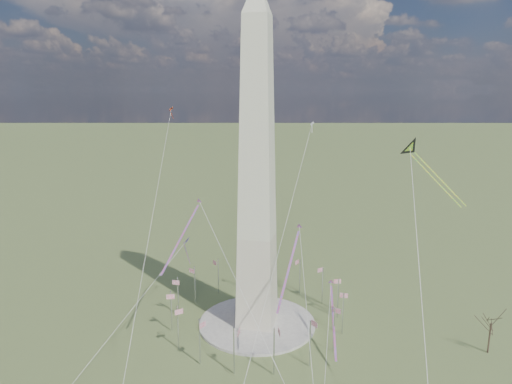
# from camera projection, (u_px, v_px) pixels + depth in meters

# --- Properties ---
(ground) EXTENTS (2000.00, 2000.00, 0.00)m
(ground) POSITION_uv_depth(u_px,v_px,m) (257.00, 324.00, 141.57)
(ground) COLOR #47592C
(ground) RESTS_ON ground
(plaza) EXTENTS (36.00, 36.00, 0.80)m
(plaza) POSITION_uv_depth(u_px,v_px,m) (257.00, 323.00, 141.48)
(plaza) COLOR #B6B2A6
(plaza) RESTS_ON ground
(washington_monument) EXTENTS (15.56, 15.56, 100.00)m
(washington_monument) POSITION_uv_depth(u_px,v_px,m) (257.00, 172.00, 131.06)
(washington_monument) COLOR #C1B5A1
(washington_monument) RESTS_ON plaza
(flagpole_ring) EXTENTS (54.40, 54.40, 13.00)m
(flagpole_ring) POSITION_uv_depth(u_px,v_px,m) (257.00, 302.00, 139.98)
(flagpole_ring) COLOR silver
(flagpole_ring) RESTS_ON ground
(tree_near) EXTENTS (7.60, 7.60, 13.31)m
(tree_near) POSITION_uv_depth(u_px,v_px,m) (491.00, 321.00, 124.15)
(tree_near) COLOR #413128
(tree_near) RESTS_ON ground
(kite_delta_black) EXTENTS (17.07, 16.64, 15.99)m
(kite_delta_black) POSITION_uv_depth(u_px,v_px,m) (413.00, 151.00, 123.44)
(kite_delta_black) COLOR black
(kite_delta_black) RESTS_ON ground
(kite_diamond_purple) EXTENTS (1.79, 3.11, 9.62)m
(kite_diamond_purple) POSITION_uv_depth(u_px,v_px,m) (186.00, 244.00, 147.30)
(kite_diamond_purple) COLOR navy
(kite_diamond_purple) RESTS_ON ground
(kite_streamer_left) EXTENTS (3.38, 24.17, 16.59)m
(kite_streamer_left) POSITION_uv_depth(u_px,v_px,m) (293.00, 254.00, 124.11)
(kite_streamer_left) COLOR #F9272F
(kite_streamer_left) RESTS_ON ground
(kite_streamer_mid) EXTENTS (4.16, 22.85, 15.71)m
(kite_streamer_mid) POSITION_uv_depth(u_px,v_px,m) (187.00, 225.00, 128.93)
(kite_streamer_mid) COLOR #F9272F
(kite_streamer_mid) RESTS_ON ground
(kite_streamer_right) EXTENTS (4.46, 20.61, 14.20)m
(kite_streamer_right) POSITION_uv_depth(u_px,v_px,m) (333.00, 308.00, 128.76)
(kite_streamer_right) COLOR #F9272F
(kite_streamer_right) RESTS_ON ground
(kite_small_red) EXTENTS (1.39, 2.04, 4.32)m
(kite_small_red) POSITION_uv_depth(u_px,v_px,m) (171.00, 110.00, 166.13)
(kite_small_red) COLOR #F23E1C
(kite_small_red) RESTS_ON ground
(kite_small_white) EXTENTS (1.57, 1.38, 4.14)m
(kite_small_white) POSITION_uv_depth(u_px,v_px,m) (312.00, 125.00, 165.53)
(kite_small_white) COLOR silver
(kite_small_white) RESTS_ON ground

